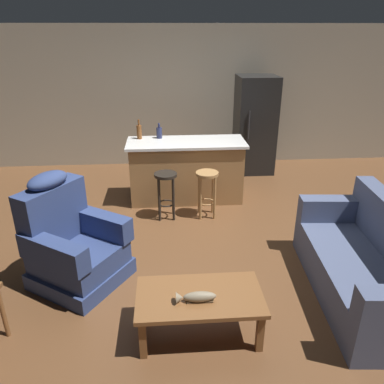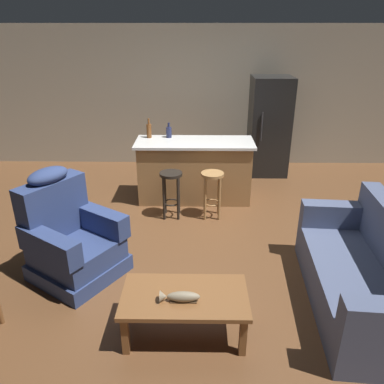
% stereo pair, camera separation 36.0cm
% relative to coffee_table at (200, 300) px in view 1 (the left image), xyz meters
% --- Properties ---
extents(ground_plane, '(12.00, 12.00, 0.00)m').
position_rel_coffee_table_xyz_m(ground_plane, '(0.06, 1.55, -0.36)').
color(ground_plane, brown).
extents(back_wall, '(12.00, 0.05, 2.60)m').
position_rel_coffee_table_xyz_m(back_wall, '(0.06, 4.68, 0.94)').
color(back_wall, '#A89E89').
rests_on(back_wall, ground_plane).
extents(coffee_table, '(1.10, 0.60, 0.42)m').
position_rel_coffee_table_xyz_m(coffee_table, '(0.00, 0.00, 0.00)').
color(coffee_table, brown).
rests_on(coffee_table, ground_plane).
extents(fish_figurine, '(0.34, 0.10, 0.10)m').
position_rel_coffee_table_xyz_m(fish_figurine, '(-0.04, -0.08, 0.10)').
color(fish_figurine, '#4C3823').
rests_on(fish_figurine, coffee_table).
extents(couch, '(0.99, 1.96, 0.94)m').
position_rel_coffee_table_xyz_m(couch, '(1.73, 0.41, -0.02)').
color(couch, '#4C5675').
rests_on(couch, ground_plane).
extents(recliner_near_lamp, '(1.16, 1.16, 1.20)m').
position_rel_coffee_table_xyz_m(recliner_near_lamp, '(-1.27, 0.90, 0.06)').
color(recliner_near_lamp, navy).
rests_on(recliner_near_lamp, ground_plane).
extents(kitchen_island, '(1.80, 0.70, 0.95)m').
position_rel_coffee_table_xyz_m(kitchen_island, '(0.06, 2.90, 0.11)').
color(kitchen_island, '#9E7042').
rests_on(kitchen_island, ground_plane).
extents(bar_stool_left, '(0.32, 0.32, 0.68)m').
position_rel_coffee_table_xyz_m(bar_stool_left, '(-0.27, 2.27, 0.11)').
color(bar_stool_left, black).
rests_on(bar_stool_left, ground_plane).
extents(bar_stool_right, '(0.32, 0.32, 0.68)m').
position_rel_coffee_table_xyz_m(bar_stool_right, '(0.32, 2.27, 0.11)').
color(bar_stool_right, '#A87A47').
rests_on(bar_stool_right, ground_plane).
extents(refrigerator, '(0.70, 0.69, 1.76)m').
position_rel_coffee_table_xyz_m(refrigerator, '(1.40, 4.10, 0.52)').
color(refrigerator, black).
rests_on(refrigerator, ground_plane).
extents(bottle_tall_green, '(0.08, 0.08, 0.30)m').
position_rel_coffee_table_xyz_m(bottle_tall_green, '(-0.65, 3.09, 0.70)').
color(bottle_tall_green, brown).
rests_on(bottle_tall_green, kitchen_island).
extents(bottle_short_amber, '(0.09, 0.09, 0.23)m').
position_rel_coffee_table_xyz_m(bottle_short_amber, '(-0.35, 3.11, 0.67)').
color(bottle_short_amber, '#23284C').
rests_on(bottle_short_amber, kitchen_island).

